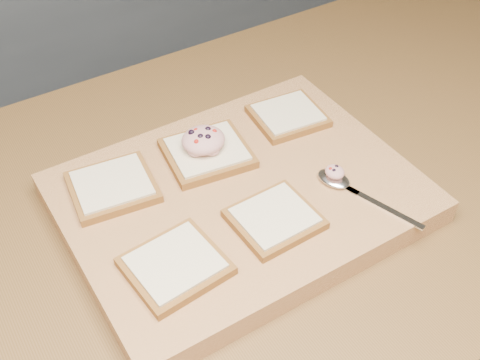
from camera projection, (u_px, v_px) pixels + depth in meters
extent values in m
cube|color=brown|center=(168.00, 233.00, 0.90)|extent=(2.00, 0.80, 0.06)
cube|color=tan|center=(240.00, 198.00, 0.88)|extent=(0.50, 0.38, 0.04)
cube|color=brown|center=(113.00, 187.00, 0.86)|extent=(0.13, 0.12, 0.01)
cube|color=beige|center=(112.00, 183.00, 0.86)|extent=(0.11, 0.10, 0.00)
cube|color=brown|center=(207.00, 153.00, 0.92)|extent=(0.14, 0.13, 0.01)
cube|color=beige|center=(207.00, 149.00, 0.91)|extent=(0.12, 0.11, 0.00)
cube|color=brown|center=(288.00, 116.00, 0.98)|extent=(0.12, 0.11, 0.01)
cube|color=beige|center=(288.00, 112.00, 0.98)|extent=(0.10, 0.10, 0.00)
cube|color=brown|center=(175.00, 266.00, 0.76)|extent=(0.13, 0.12, 0.01)
cube|color=beige|center=(175.00, 262.00, 0.75)|extent=(0.11, 0.10, 0.00)
cube|color=brown|center=(275.00, 219.00, 0.82)|extent=(0.11, 0.10, 0.01)
cube|color=beige|center=(275.00, 215.00, 0.81)|extent=(0.10, 0.09, 0.00)
ellipsoid|color=tan|center=(203.00, 140.00, 0.90)|extent=(0.07, 0.06, 0.03)
sphere|color=black|center=(208.00, 130.00, 0.90)|extent=(0.01, 0.01, 0.01)
sphere|color=black|center=(191.00, 133.00, 0.89)|extent=(0.01, 0.01, 0.01)
sphere|color=black|center=(208.00, 137.00, 0.88)|extent=(0.01, 0.01, 0.01)
sphere|color=black|center=(200.00, 137.00, 0.88)|extent=(0.01, 0.01, 0.01)
sphere|color=#A5140C|center=(214.00, 132.00, 0.90)|extent=(0.01, 0.01, 0.01)
sphere|color=#A5140C|center=(196.00, 131.00, 0.90)|extent=(0.01, 0.01, 0.01)
sphere|color=#A5140C|center=(196.00, 142.00, 0.88)|extent=(0.01, 0.01, 0.01)
ellipsoid|color=silver|center=(334.00, 179.00, 0.88)|extent=(0.05, 0.06, 0.01)
cube|color=silver|center=(348.00, 189.00, 0.87)|extent=(0.02, 0.03, 0.00)
cube|color=silver|center=(382.00, 206.00, 0.84)|extent=(0.05, 0.13, 0.00)
ellipsoid|color=tan|center=(335.00, 172.00, 0.87)|extent=(0.03, 0.03, 0.01)
sphere|color=black|center=(336.00, 167.00, 0.87)|extent=(0.01, 0.01, 0.01)
sphere|color=black|center=(334.00, 171.00, 0.86)|extent=(0.01, 0.01, 0.01)
sphere|color=#A5140C|center=(331.00, 169.00, 0.86)|extent=(0.01, 0.01, 0.01)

